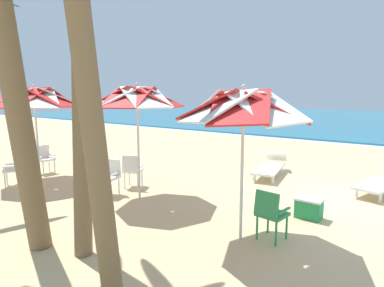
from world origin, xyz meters
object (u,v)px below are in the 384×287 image
at_px(beach_umbrella_0, 243,107).
at_px(plastic_chair_0, 270,212).
at_px(beach_umbrella_2, 34,98).
at_px(plastic_chair_4, 45,157).
at_px(plastic_chair_1, 110,175).
at_px(palm_tree_3, 80,29).
at_px(sun_lounger_2, 270,166).
at_px(beach_umbrella_1, 137,98).
at_px(sun_lounger_1, 383,182).
at_px(palm_tree_0, 13,56).
at_px(cooler_box, 309,208).
at_px(plastic_chair_2, 132,169).
at_px(plastic_chair_3, 15,167).

relative_size(beach_umbrella_0, plastic_chair_0, 2.97).
bearing_deg(beach_umbrella_0, beach_umbrella_2, -179.38).
relative_size(beach_umbrella_0, plastic_chair_4, 2.97).
distance_m(plastic_chair_1, palm_tree_3, 4.00).
bearing_deg(plastic_chair_1, sun_lounger_2, 59.98).
bearing_deg(sun_lounger_2, plastic_chair_0, -67.00).
bearing_deg(beach_umbrella_1, sun_lounger_2, 66.92).
xyz_separation_m(plastic_chair_0, plastic_chair_1, (-4.10, 0.01, 0.00)).
height_order(beach_umbrella_0, sun_lounger_2, beach_umbrella_0).
xyz_separation_m(beach_umbrella_0, sun_lounger_2, (-1.33, 4.34, -1.93)).
bearing_deg(plastic_chair_1, plastic_chair_0, -0.17).
bearing_deg(sun_lounger_1, plastic_chair_4, -155.47).
height_order(beach_umbrella_1, palm_tree_0, palm_tree_0).
bearing_deg(palm_tree_0, cooler_box, 52.54).
xyz_separation_m(plastic_chair_2, palm_tree_3, (2.02, -2.74, 2.82)).
bearing_deg(plastic_chair_2, plastic_chair_4, -170.99).
relative_size(plastic_chair_4, sun_lounger_1, 0.39).
height_order(plastic_chair_4, palm_tree_3, palm_tree_3).
distance_m(palm_tree_0, palm_tree_3, 1.03).
bearing_deg(beach_umbrella_1, sun_lounger_1, 40.41).
height_order(plastic_chair_0, beach_umbrella_1, beach_umbrella_1).
relative_size(beach_umbrella_1, plastic_chair_3, 3.09).
bearing_deg(plastic_chair_3, beach_umbrella_2, 92.88).
xyz_separation_m(beach_umbrella_0, cooler_box, (0.63, 1.63, -2.01)).
bearing_deg(plastic_chair_1, beach_umbrella_1, 20.00).
height_order(plastic_chair_2, sun_lounger_1, plastic_chair_2).
xyz_separation_m(plastic_chair_2, plastic_chair_4, (-3.35, -0.53, 0.00)).
xyz_separation_m(beach_umbrella_0, plastic_chair_0, (0.41, 0.25, -1.71)).
height_order(plastic_chair_3, palm_tree_3, palm_tree_3).
xyz_separation_m(beach_umbrella_0, plastic_chair_2, (-3.69, 0.99, -1.71)).
bearing_deg(cooler_box, plastic_chair_2, -171.53).
height_order(beach_umbrella_1, plastic_chair_4, beach_umbrella_1).
bearing_deg(plastic_chair_1, plastic_chair_2, 90.54).
bearing_deg(palm_tree_0, sun_lounger_1, 59.21).
bearing_deg(sun_lounger_2, beach_umbrella_0, -73.00).
height_order(sun_lounger_1, palm_tree_0, palm_tree_0).
relative_size(plastic_chair_1, palm_tree_3, 0.16).
bearing_deg(sun_lounger_1, palm_tree_0, -120.79).
xyz_separation_m(sun_lounger_2, palm_tree_0, (-1.09, -6.68, 2.67)).
bearing_deg(plastic_chair_0, palm_tree_0, -137.52).
bearing_deg(plastic_chair_1, palm_tree_3, -44.93).
bearing_deg(beach_umbrella_2, sun_lounger_2, 41.15).
height_order(plastic_chair_0, plastic_chair_1, same).
xyz_separation_m(beach_umbrella_2, cooler_box, (7.00, 1.70, -2.11)).
relative_size(plastic_chair_2, cooler_box, 1.73).
relative_size(plastic_chair_1, beach_umbrella_2, 0.32).
bearing_deg(beach_umbrella_0, palm_tree_3, -133.72).
relative_size(sun_lounger_2, palm_tree_3, 0.42).
height_order(plastic_chair_0, plastic_chair_4, same).
distance_m(beach_umbrella_0, plastic_chair_4, 7.26).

